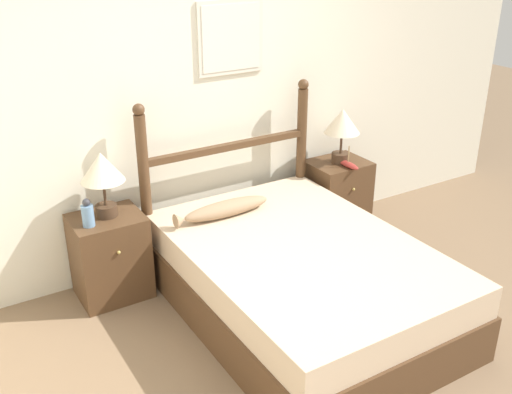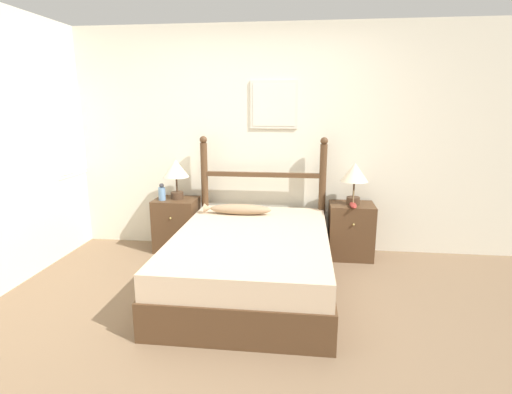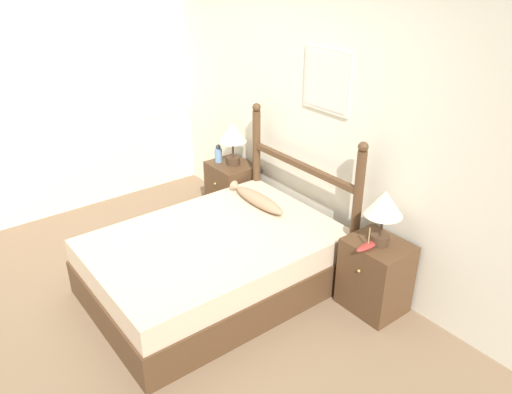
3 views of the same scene
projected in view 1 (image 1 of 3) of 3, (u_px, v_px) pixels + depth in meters
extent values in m
plane|color=#7A6047|center=(341.00, 367.00, 3.58)|extent=(16.00, 16.00, 0.00)
cube|color=beige|center=(203.00, 95.00, 4.40)|extent=(6.40, 0.06, 2.55)
cube|color=beige|center=(231.00, 38.00, 4.31)|extent=(0.53, 0.02, 0.53)
cube|color=beige|center=(231.00, 38.00, 4.30)|extent=(0.47, 0.01, 0.47)
cube|color=#4C331E|center=(301.00, 294.00, 4.02)|extent=(1.43, 2.04, 0.31)
cube|color=#CCB293|center=(302.00, 260.00, 3.91)|extent=(1.39, 2.00, 0.21)
cylinder|color=#4C331E|center=(146.00, 200.00, 4.26)|extent=(0.08, 0.08, 1.26)
sphere|color=#4C331E|center=(139.00, 110.00, 3.99)|extent=(0.08, 0.08, 0.08)
cylinder|color=#4C331E|center=(301.00, 164.00, 4.90)|extent=(0.08, 0.08, 1.26)
sphere|color=#4C331E|center=(303.00, 84.00, 4.63)|extent=(0.08, 0.08, 0.08)
cube|color=#4C331E|center=(228.00, 147.00, 4.47)|extent=(1.35, 0.06, 0.05)
cube|color=#4C331E|center=(110.00, 256.00, 4.17)|extent=(0.48, 0.40, 0.61)
sphere|color=tan|center=(119.00, 252.00, 3.95)|extent=(0.02, 0.02, 0.02)
cube|color=#4C331E|center=(337.00, 195.00, 5.12)|extent=(0.48, 0.40, 0.61)
sphere|color=tan|center=(354.00, 189.00, 4.90)|extent=(0.02, 0.02, 0.02)
cylinder|color=#422D1E|center=(106.00, 210.00, 4.05)|extent=(0.15, 0.15, 0.08)
cylinder|color=#422D1E|center=(104.00, 193.00, 4.00)|extent=(0.02, 0.02, 0.18)
cone|color=beige|center=(102.00, 167.00, 3.92)|extent=(0.29, 0.29, 0.20)
cylinder|color=#422D1E|center=(340.00, 158.00, 4.98)|extent=(0.15, 0.15, 0.08)
cylinder|color=#422D1E|center=(341.00, 143.00, 4.93)|extent=(0.02, 0.02, 0.18)
cone|color=beige|center=(342.00, 121.00, 4.85)|extent=(0.29, 0.29, 0.20)
cylinder|color=#668CB2|center=(88.00, 216.00, 3.90)|extent=(0.08, 0.08, 0.15)
sphere|color=#333338|center=(86.00, 202.00, 3.86)|extent=(0.05, 0.05, 0.05)
ellipsoid|color=maroon|center=(348.00, 164.00, 4.89)|extent=(0.07, 0.25, 0.04)
cylinder|color=#997F56|center=(349.00, 154.00, 4.85)|extent=(0.01, 0.01, 0.14)
ellipsoid|color=#997A5B|center=(227.00, 208.00, 4.25)|extent=(0.66, 0.15, 0.11)
cone|color=#997A5B|center=(180.00, 220.00, 4.07)|extent=(0.07, 0.10, 0.10)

